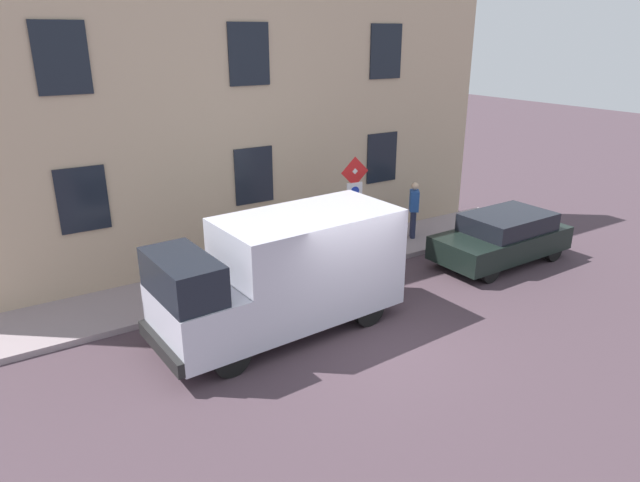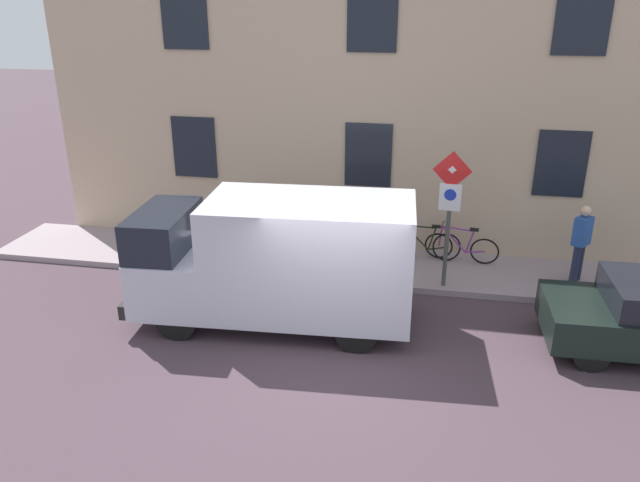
{
  "view_description": "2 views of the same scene",
  "coord_description": "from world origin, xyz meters",
  "px_view_note": "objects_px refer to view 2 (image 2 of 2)",
  "views": [
    {
      "loc": [
        -8.51,
        6.41,
        6.0
      ],
      "look_at": [
        2.08,
        -0.34,
        1.38
      ],
      "focal_mm": 31.69,
      "sensor_mm": 36.0,
      "label": 1
    },
    {
      "loc": [
        -9.28,
        -1.52,
        5.94
      ],
      "look_at": [
        2.16,
        0.65,
        1.28
      ],
      "focal_mm": 34.49,
      "sensor_mm": 36.0,
      "label": 2
    }
  ],
  "objects_px": {
    "bicycle_black": "(424,244)",
    "pedestrian": "(581,241)",
    "sign_post_stacked": "(450,201)",
    "litter_bin": "(309,254)",
    "delivery_van": "(278,259)",
    "bicycle_purple": "(461,247)"
  },
  "relations": [
    {
      "from": "pedestrian",
      "to": "litter_bin",
      "type": "relative_size",
      "value": 1.91
    },
    {
      "from": "delivery_van",
      "to": "bicycle_black",
      "type": "height_order",
      "value": "delivery_van"
    },
    {
      "from": "sign_post_stacked",
      "to": "bicycle_black",
      "type": "distance_m",
      "value": 2.13
    },
    {
      "from": "sign_post_stacked",
      "to": "bicycle_black",
      "type": "relative_size",
      "value": 1.65
    },
    {
      "from": "delivery_van",
      "to": "pedestrian",
      "type": "xyz_separation_m",
      "value": [
        2.72,
        -5.96,
        -0.26
      ]
    },
    {
      "from": "bicycle_purple",
      "to": "litter_bin",
      "type": "height_order",
      "value": "litter_bin"
    },
    {
      "from": "bicycle_purple",
      "to": "litter_bin",
      "type": "bearing_deg",
      "value": 28.72
    },
    {
      "from": "sign_post_stacked",
      "to": "delivery_van",
      "type": "xyz_separation_m",
      "value": [
        -1.91,
        3.13,
        -0.71
      ]
    },
    {
      "from": "bicycle_black",
      "to": "bicycle_purple",
      "type": "bearing_deg",
      "value": 177.28
    },
    {
      "from": "bicycle_black",
      "to": "pedestrian",
      "type": "bearing_deg",
      "value": 167.18
    },
    {
      "from": "sign_post_stacked",
      "to": "litter_bin",
      "type": "height_order",
      "value": "sign_post_stacked"
    },
    {
      "from": "litter_bin",
      "to": "sign_post_stacked",
      "type": "bearing_deg",
      "value": -92.67
    },
    {
      "from": "sign_post_stacked",
      "to": "litter_bin",
      "type": "relative_size",
      "value": 3.14
    },
    {
      "from": "delivery_van",
      "to": "bicycle_black",
      "type": "relative_size",
      "value": 3.17
    },
    {
      "from": "sign_post_stacked",
      "to": "bicycle_black",
      "type": "height_order",
      "value": "sign_post_stacked"
    },
    {
      "from": "bicycle_black",
      "to": "pedestrian",
      "type": "xyz_separation_m",
      "value": [
        -0.58,
        -3.3,
        0.56
      ]
    },
    {
      "from": "pedestrian",
      "to": "bicycle_black",
      "type": "bearing_deg",
      "value": 26.38
    },
    {
      "from": "litter_bin",
      "to": "bicycle_black",
      "type": "bearing_deg",
      "value": -63.23
    },
    {
      "from": "pedestrian",
      "to": "litter_bin",
      "type": "xyz_separation_m",
      "value": [
        -0.67,
        5.79,
        -0.48
      ]
    },
    {
      "from": "delivery_van",
      "to": "bicycle_purple",
      "type": "bearing_deg",
      "value": -140.02
    },
    {
      "from": "pedestrian",
      "to": "litter_bin",
      "type": "height_order",
      "value": "pedestrian"
    },
    {
      "from": "bicycle_black",
      "to": "litter_bin",
      "type": "height_order",
      "value": "litter_bin"
    }
  ]
}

